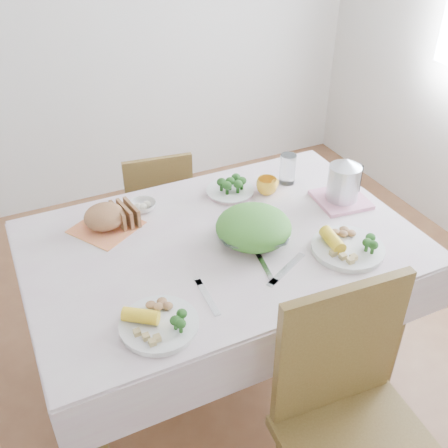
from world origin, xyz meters
name	(u,v)px	position (x,y,z in m)	size (l,w,h in m)	color
floor	(222,369)	(0.00, 0.00, 0.00)	(3.60, 3.60, 0.00)	brown
dining_table	(222,311)	(0.00, 0.00, 0.38)	(1.40, 0.90, 0.75)	brown
tablecloth	(222,241)	(0.00, 0.00, 0.76)	(1.50, 1.00, 0.01)	beige
chair_far	(155,200)	(0.00, 0.85, 0.47)	(0.36, 0.36, 0.80)	brown
salad_bowl	(253,233)	(0.11, -0.06, 0.80)	(0.28, 0.28, 0.07)	white
dinner_plate_left	(159,325)	(-0.38, -0.34, 0.77)	(0.26, 0.26, 0.02)	white
dinner_plate_right	(348,249)	(0.40, -0.27, 0.77)	(0.28, 0.28, 0.02)	white
broccoli_plate	(230,191)	(0.18, 0.30, 0.77)	(0.21, 0.21, 0.02)	beige
napkin	(106,227)	(-0.39, 0.28, 0.76)	(0.23, 0.23, 0.00)	#E87E4B
bread_loaf	(104,216)	(-0.39, 0.28, 0.82)	(0.16, 0.16, 0.10)	brown
fruit_bowl	(143,206)	(-0.21, 0.34, 0.78)	(0.11, 0.11, 0.04)	white
yellow_mug	(267,186)	(0.33, 0.23, 0.80)	(0.09, 0.09, 0.07)	yellow
glass_tumbler	(288,170)	(0.46, 0.28, 0.83)	(0.07, 0.07, 0.14)	white
pink_tray	(341,200)	(0.59, 0.03, 0.77)	(0.21, 0.21, 0.02)	pink
electric_kettle	(344,177)	(0.59, 0.03, 0.88)	(0.14, 0.14, 0.19)	#B2B5BA
fork_left	(207,297)	(-0.18, -0.28, 0.76)	(0.02, 0.19, 0.00)	silver
fork_right	(265,267)	(0.07, -0.22, 0.76)	(0.02, 0.16, 0.00)	silver
knife	(287,269)	(0.14, -0.26, 0.76)	(0.03, 0.22, 0.00)	silver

